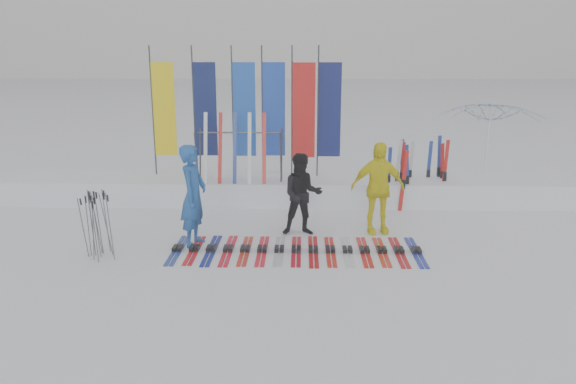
{
  "coord_description": "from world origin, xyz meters",
  "views": [
    {
      "loc": [
        0.47,
        -9.04,
        3.76
      ],
      "look_at": [
        0.2,
        1.6,
        1.0
      ],
      "focal_mm": 35.0,
      "sensor_mm": 36.0,
      "label": 1
    }
  ],
  "objects_px": {
    "ski_row": "(296,250)",
    "ski_rack": "(240,149)",
    "person_black": "(302,195)",
    "person_yellow": "(378,188)",
    "tent_canopy": "(488,146)",
    "person_blue": "(193,196)"
  },
  "relations": [
    {
      "from": "ski_row",
      "to": "tent_canopy",
      "type": "bearing_deg",
      "value": 43.72
    },
    {
      "from": "person_black",
      "to": "ski_row",
      "type": "bearing_deg",
      "value": -100.06
    },
    {
      "from": "person_yellow",
      "to": "ski_row",
      "type": "xyz_separation_m",
      "value": [
        -1.65,
        -1.2,
        -0.92
      ]
    },
    {
      "from": "person_black",
      "to": "person_yellow",
      "type": "bearing_deg",
      "value": 2.32
    },
    {
      "from": "tent_canopy",
      "to": "ski_rack",
      "type": "xyz_separation_m",
      "value": [
        -6.44,
        -1.58,
        0.16
      ]
    },
    {
      "from": "tent_canopy",
      "to": "ski_rack",
      "type": "height_order",
      "value": "tent_canopy"
    },
    {
      "from": "person_blue",
      "to": "person_black",
      "type": "height_order",
      "value": "person_blue"
    },
    {
      "from": "person_black",
      "to": "ski_row",
      "type": "relative_size",
      "value": 0.36
    },
    {
      "from": "person_black",
      "to": "ski_row",
      "type": "height_order",
      "value": "person_black"
    },
    {
      "from": "person_yellow",
      "to": "ski_row",
      "type": "distance_m",
      "value": 2.24
    },
    {
      "from": "person_yellow",
      "to": "ski_row",
      "type": "bearing_deg",
      "value": -151.81
    },
    {
      "from": "person_black",
      "to": "ski_rack",
      "type": "xyz_separation_m",
      "value": [
        -1.51,
        2.21,
        0.54
      ]
    },
    {
      "from": "person_blue",
      "to": "ski_row",
      "type": "height_order",
      "value": "person_blue"
    },
    {
      "from": "person_black",
      "to": "ski_rack",
      "type": "height_order",
      "value": "ski_rack"
    },
    {
      "from": "person_black",
      "to": "ski_row",
      "type": "xyz_separation_m",
      "value": [
        -0.11,
        -1.03,
        -0.81
      ]
    },
    {
      "from": "person_black",
      "to": "ski_rack",
      "type": "bearing_deg",
      "value": 120.23
    },
    {
      "from": "ski_row",
      "to": "ski_rack",
      "type": "relative_size",
      "value": 2.3
    },
    {
      "from": "person_yellow",
      "to": "person_blue",
      "type": "bearing_deg",
      "value": -174.65
    },
    {
      "from": "person_black",
      "to": "person_yellow",
      "type": "relative_size",
      "value": 0.89
    },
    {
      "from": "person_blue",
      "to": "person_black",
      "type": "bearing_deg",
      "value": -64.13
    },
    {
      "from": "person_yellow",
      "to": "tent_canopy",
      "type": "bearing_deg",
      "value": 39.02
    },
    {
      "from": "person_yellow",
      "to": "tent_canopy",
      "type": "distance_m",
      "value": 4.96
    }
  ]
}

